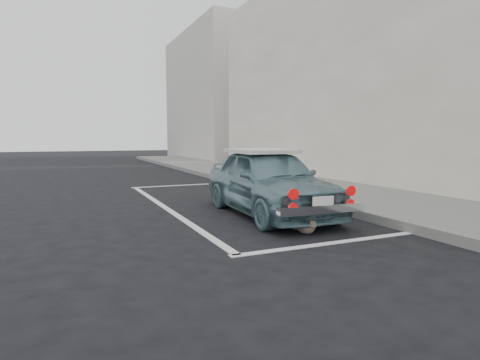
% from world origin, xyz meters
% --- Properties ---
extents(ground, '(80.00, 80.00, 0.00)m').
position_xyz_m(ground, '(0.00, 0.00, 0.00)').
color(ground, black).
rests_on(ground, ground).
extents(sidewalk, '(2.80, 40.00, 0.15)m').
position_xyz_m(sidewalk, '(3.20, 2.00, 0.07)').
color(sidewalk, slate).
rests_on(sidewalk, ground).
extents(shop_building, '(3.50, 18.00, 7.00)m').
position_xyz_m(shop_building, '(6.33, 4.00, 3.49)').
color(shop_building, beige).
rests_on(shop_building, ground).
extents(building_far, '(3.50, 10.00, 8.00)m').
position_xyz_m(building_far, '(6.35, 20.00, 4.00)').
color(building_far, beige).
rests_on(building_far, ground).
extents(pline_rear, '(3.00, 0.12, 0.01)m').
position_xyz_m(pline_rear, '(0.50, -0.50, 0.00)').
color(pline_rear, silver).
rests_on(pline_rear, ground).
extents(pline_front, '(3.00, 0.12, 0.01)m').
position_xyz_m(pline_front, '(0.50, 6.50, 0.00)').
color(pline_front, silver).
rests_on(pline_front, ground).
extents(pline_side, '(0.12, 7.00, 0.01)m').
position_xyz_m(pline_side, '(-0.90, 3.00, 0.00)').
color(pline_side, silver).
rests_on(pline_side, ground).
extents(retro_coupe, '(1.58, 3.57, 1.19)m').
position_xyz_m(retro_coupe, '(0.63, 1.59, 0.60)').
color(retro_coupe, slate).
rests_on(retro_coupe, ground).
extents(cat, '(0.26, 0.44, 0.24)m').
position_xyz_m(cat, '(0.42, 0.06, 0.11)').
color(cat, '#6E6354').
rests_on(cat, ground).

